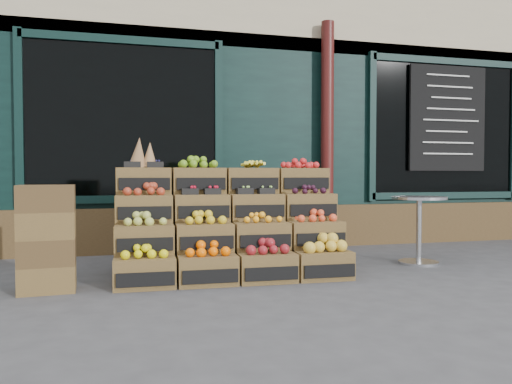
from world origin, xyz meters
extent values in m
plane|color=#414144|center=(0.00, 0.00, 0.00)|extent=(60.00, 60.00, 0.00)
cube|color=black|center=(0.00, 5.20, 2.40)|extent=(12.00, 6.00, 4.80)
cube|color=black|center=(0.00, 2.25, 1.50)|extent=(12.00, 0.12, 3.00)
cube|color=#4C371E|center=(0.00, 2.18, 0.30)|extent=(12.00, 0.18, 0.60)
cube|color=black|center=(-1.60, 2.18, 1.75)|extent=(2.40, 0.06, 2.00)
cube|color=black|center=(3.20, 2.18, 1.75)|extent=(2.40, 0.06, 2.00)
cylinder|color=#41110F|center=(1.20, 2.05, 1.60)|extent=(0.18, 0.18, 3.20)
cube|color=black|center=(3.20, 2.10, 1.90)|extent=(1.30, 0.04, 1.60)
cube|color=brown|center=(-1.42, 0.12, 0.14)|extent=(0.57, 0.40, 0.28)
cube|color=black|center=(-1.42, -0.09, 0.11)|extent=(0.51, 0.03, 0.13)
cube|color=yellow|center=(-1.42, 0.12, 0.32)|extent=(0.45, 0.31, 0.09)
cube|color=brown|center=(-0.84, 0.10, 0.14)|extent=(0.57, 0.40, 0.28)
cube|color=black|center=(-0.84, -0.11, 0.11)|extent=(0.51, 0.03, 0.13)
cube|color=#FF6100|center=(-0.84, 0.10, 0.33)|extent=(0.45, 0.31, 0.10)
cube|color=brown|center=(-0.26, 0.08, 0.14)|extent=(0.57, 0.40, 0.28)
cube|color=black|center=(-0.27, -0.12, 0.11)|extent=(0.51, 0.03, 0.13)
cube|color=maroon|center=(-0.26, 0.08, 0.33)|extent=(0.45, 0.31, 0.11)
cube|color=brown|center=(0.32, 0.06, 0.14)|extent=(0.57, 0.40, 0.28)
cube|color=black|center=(0.31, -0.14, 0.11)|extent=(0.51, 0.03, 0.13)
cube|color=gold|center=(0.32, 0.06, 0.34)|extent=(0.45, 0.31, 0.13)
cube|color=brown|center=(-1.41, 0.35, 0.42)|extent=(0.57, 0.40, 0.28)
cube|color=black|center=(-1.41, 0.15, 0.39)|extent=(0.51, 0.03, 0.13)
cube|color=#A9B149|center=(-1.41, 0.35, 0.60)|extent=(0.45, 0.31, 0.09)
cube|color=brown|center=(-0.83, 0.33, 0.42)|extent=(0.57, 0.40, 0.28)
cube|color=black|center=(-0.84, 0.13, 0.39)|extent=(0.51, 0.03, 0.13)
cube|color=gold|center=(-0.83, 0.33, 0.60)|extent=(0.45, 0.31, 0.09)
cube|color=brown|center=(-0.25, 0.32, 0.42)|extent=(0.57, 0.40, 0.28)
cube|color=black|center=(-0.26, 0.11, 0.39)|extent=(0.51, 0.03, 0.13)
cube|color=#FBA019|center=(-0.25, 0.32, 0.59)|extent=(0.45, 0.31, 0.08)
cube|color=brown|center=(0.32, 0.30, 0.42)|extent=(0.57, 0.40, 0.28)
cube|color=black|center=(0.32, 0.09, 0.39)|extent=(0.51, 0.03, 0.13)
cube|color=#E14926|center=(0.32, 0.30, 0.60)|extent=(0.45, 0.31, 0.09)
cube|color=brown|center=(-1.40, 0.59, 0.70)|extent=(0.57, 0.40, 0.28)
cube|color=black|center=(-1.41, 0.38, 0.67)|extent=(0.51, 0.03, 0.13)
cube|color=#99311B|center=(-1.40, 0.59, 0.88)|extent=(0.45, 0.31, 0.09)
cube|color=brown|center=(-0.82, 0.57, 0.70)|extent=(0.57, 0.40, 0.28)
cube|color=black|center=(-0.83, 0.36, 0.67)|extent=(0.51, 0.03, 0.13)
cube|color=#AD0F24|center=(-0.82, 0.57, 0.85)|extent=(0.45, 0.31, 0.04)
cube|color=brown|center=(-0.25, 0.55, 0.70)|extent=(0.57, 0.40, 0.28)
cube|color=black|center=(-0.25, 0.35, 0.67)|extent=(0.51, 0.03, 0.13)
cube|color=#92C356|center=(-0.25, 0.55, 0.85)|extent=(0.45, 0.31, 0.03)
cube|color=brown|center=(0.33, 0.54, 0.70)|extent=(0.57, 0.40, 0.28)
cube|color=black|center=(0.33, 0.33, 0.67)|extent=(0.51, 0.03, 0.13)
cube|color=black|center=(0.33, 0.54, 0.87)|extent=(0.45, 0.31, 0.07)
cube|color=brown|center=(-1.39, 0.82, 0.97)|extent=(0.57, 0.40, 0.28)
cube|color=black|center=(-1.40, 0.62, 0.95)|extent=(0.51, 0.03, 0.13)
cube|color=#19184C|center=(-1.39, 0.82, 1.13)|extent=(0.45, 0.31, 0.03)
cube|color=brown|center=(-0.82, 0.81, 0.97)|extent=(0.57, 0.40, 0.28)
cube|color=black|center=(-0.82, 0.60, 0.95)|extent=(0.51, 0.03, 0.13)
cube|color=#5F8C19|center=(-0.82, 0.81, 1.16)|extent=(0.45, 0.31, 0.09)
cube|color=brown|center=(-0.24, 0.79, 0.97)|extent=(0.57, 0.40, 0.28)
cube|color=black|center=(-0.25, 0.58, 0.95)|extent=(0.51, 0.03, 0.13)
cube|color=gold|center=(-0.24, 0.79, 1.16)|extent=(0.45, 0.31, 0.09)
cube|color=brown|center=(0.34, 0.77, 0.97)|extent=(0.57, 0.40, 0.28)
cube|color=black|center=(0.33, 0.57, 0.95)|extent=(0.51, 0.03, 0.13)
cube|color=red|center=(0.34, 0.77, 1.15)|extent=(0.45, 0.31, 0.08)
cube|color=#4C371E|center=(-0.54, 0.33, 0.14)|extent=(2.30, 0.45, 0.28)
cube|color=#4C371E|center=(-0.53, 0.56, 0.28)|extent=(2.30, 0.45, 0.56)
cube|color=#4C371E|center=(-0.53, 0.80, 0.42)|extent=(2.30, 0.45, 0.83)
cone|color=olive|center=(-1.45, 0.82, 1.27)|extent=(0.19, 0.19, 0.32)
cone|color=olive|center=(-1.33, 0.87, 1.25)|extent=(0.17, 0.17, 0.28)
cube|color=brown|center=(-2.26, 0.15, 0.12)|extent=(0.49, 0.36, 0.24)
cube|color=#4C371E|center=(-2.26, 0.15, 0.36)|extent=(0.49, 0.36, 0.24)
cube|color=brown|center=(-2.26, 0.15, 0.59)|extent=(0.49, 0.36, 0.24)
cube|color=#4C371E|center=(-2.26, 0.15, 0.83)|extent=(0.49, 0.36, 0.24)
cylinder|color=#ACAFB3|center=(1.72, 0.54, 0.02)|extent=(0.46, 0.46, 0.03)
cylinder|color=#ACAFB3|center=(1.72, 0.54, 0.39)|extent=(0.06, 0.06, 0.75)
cylinder|color=#ACAFB3|center=(1.72, 0.54, 0.77)|extent=(0.62, 0.62, 0.03)
imported|color=#144919|center=(-1.32, 2.92, 0.94)|extent=(0.68, 0.45, 1.87)
camera|label=1|loc=(-1.58, -4.57, 1.04)|focal=35.00mm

